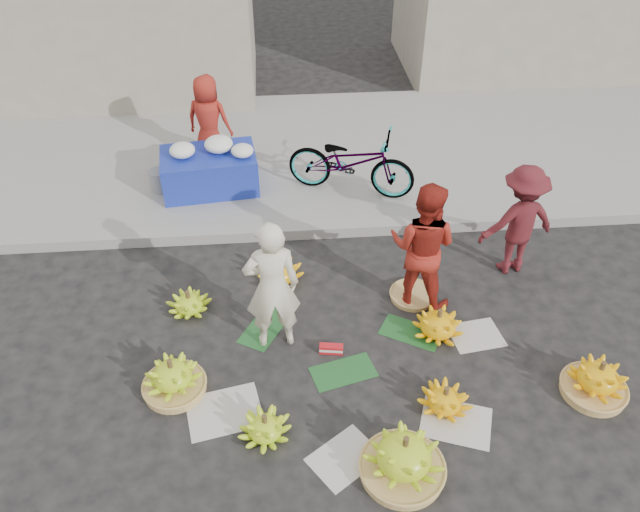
{
  "coord_description": "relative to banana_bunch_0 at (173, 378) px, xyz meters",
  "views": [
    {
      "loc": [
        -0.68,
        -4.41,
        4.94
      ],
      "look_at": [
        -0.26,
        0.85,
        0.7
      ],
      "focal_mm": 35.0,
      "sensor_mm": 36.0,
      "label": 1
    }
  ],
  "objects": [
    {
      "name": "banana_bunch_7",
      "position": [
        1.1,
        1.58,
        -0.04
      ],
      "size": [
        0.7,
        0.7,
        0.34
      ],
      "rotation": [
        0.0,
        0.0,
        0.43
      ],
      "color": "yellow",
      "rests_on": "ground"
    },
    {
      "name": "grey_bucket",
      "position": [
        -0.53,
        3.55,
        0.09
      ],
      "size": [
        0.27,
        0.27,
        0.31
      ],
      "primitive_type": "cylinder",
      "color": "gray",
      "rests_on": "sidewalk"
    },
    {
      "name": "incense_stack",
      "position": [
        1.6,
        0.37,
        -0.12
      ],
      "size": [
        0.26,
        0.12,
        0.1
      ],
      "primitive_type": "cube",
      "rotation": [
        0.0,
        0.0,
        -0.15
      ],
      "color": "red",
      "rests_on": "ground"
    },
    {
      "name": "newspaper_scatter",
      "position": [
        1.8,
        -0.51,
        -0.18
      ],
      "size": [
        3.2,
        1.8,
        0.0
      ],
      "primitive_type": null,
      "color": "beige",
      "rests_on": "ground"
    },
    {
      "name": "banana_bunch_2",
      "position": [
        2.08,
        -1.09,
        0.04
      ],
      "size": [
        0.84,
        0.84,
        0.5
      ],
      "rotation": [
        0.0,
        0.0,
        -0.3
      ],
      "color": "#B38A4B",
      "rests_on": "ground"
    },
    {
      "name": "vendor_cream",
      "position": [
        1.01,
        0.59,
        0.6
      ],
      "size": [
        0.6,
        0.42,
        1.56
      ],
      "primitive_type": "imported",
      "rotation": [
        0.0,
        0.0,
        3.23
      ],
      "color": "#EFE5C9",
      "rests_on": "ground"
    },
    {
      "name": "banana_bunch_3",
      "position": [
        2.61,
        -0.43,
        -0.06
      ],
      "size": [
        0.53,
        0.53,
        0.3
      ],
      "rotation": [
        0.0,
        0.0,
        0.21
      ],
      "color": "yellow",
      "rests_on": "ground"
    },
    {
      "name": "banana_bunch_1",
      "position": [
        0.89,
        -0.61,
        -0.06
      ],
      "size": [
        0.45,
        0.45,
        0.29
      ],
      "rotation": [
        0.0,
        0.0,
        -0.02
      ],
      "color": "#98C91C",
      "rests_on": "ground"
    },
    {
      "name": "banana_bunch_0",
      "position": [
        0.0,
        0.0,
        0.0
      ],
      "size": [
        0.61,
        0.61,
        0.43
      ],
      "rotation": [
        0.0,
        0.0,
        -0.0
      ],
      "color": "#B38A4B",
      "rests_on": "ground"
    },
    {
      "name": "banana_bunch_4",
      "position": [
        4.13,
        -0.36,
        0.0
      ],
      "size": [
        0.63,
        0.63,
        0.44
      ],
      "rotation": [
        0.0,
        0.0,
        -0.0
      ],
      "color": "#B38A4B",
      "rests_on": "ground"
    },
    {
      "name": "sidewalk",
      "position": [
        1.8,
        4.59,
        -0.12
      ],
      "size": [
        40.0,
        4.0,
        0.12
      ],
      "primitive_type": "cube",
      "color": "gray",
      "rests_on": "ground"
    },
    {
      "name": "banana_leaves",
      "position": [
        1.7,
        0.49,
        -0.18
      ],
      "size": [
        2.0,
        1.0,
        0.0
      ],
      "primitive_type": null,
      "color": "#194C21",
      "rests_on": "ground"
    },
    {
      "name": "vendor_red",
      "position": [
        2.66,
        1.12,
        0.6
      ],
      "size": [
        0.95,
        0.88,
        1.56
      ],
      "primitive_type": "imported",
      "rotation": [
        0.0,
        0.0,
        2.65
      ],
      "color": "#B22A1B",
      "rests_on": "ground"
    },
    {
      "name": "bicycle",
      "position": [
        2.14,
        3.31,
        0.41
      ],
      "size": [
        1.19,
        1.89,
        0.94
      ],
      "primitive_type": "imported",
      "rotation": [
        0.0,
        0.0,
        1.23
      ],
      "color": "gray",
      "rests_on": "sidewalk"
    },
    {
      "name": "flower_vendor",
      "position": [
        0.17,
        4.3,
        0.61
      ],
      "size": [
        0.76,
        0.61,
        1.35
      ],
      "primitive_type": "imported",
      "rotation": [
        0.0,
        0.0,
        2.84
      ],
      "color": "#B22A1B",
      "rests_on": "sidewalk"
    },
    {
      "name": "ground",
      "position": [
        1.8,
        0.29,
        -0.18
      ],
      "size": [
        80.0,
        80.0,
        0.0
      ],
      "primitive_type": "plane",
      "color": "black",
      "rests_on": "ground"
    },
    {
      "name": "basket_spare",
      "position": [
        2.63,
        1.16,
        -0.15
      ],
      "size": [
        0.62,
        0.62,
        0.06
      ],
      "primitive_type": "cylinder",
      "rotation": [
        0.0,
        0.0,
        0.22
      ],
      "color": "#B38A4B",
      "rests_on": "ground"
    },
    {
      "name": "flower_table",
      "position": [
        0.19,
        3.55,
        0.25
      ],
      "size": [
        1.39,
        0.96,
        0.76
      ],
      "rotation": [
        0.0,
        0.0,
        0.12
      ],
      "color": "#172799",
      "rests_on": "sidewalk"
    },
    {
      "name": "banana_bunch_6",
      "position": [
        0.06,
        1.13,
        -0.06
      ],
      "size": [
        0.58,
        0.58,
        0.29
      ],
      "rotation": [
        0.0,
        0.0,
        -0.4
      ],
      "color": "#98C91C",
      "rests_on": "ground"
    },
    {
      "name": "man_striped",
      "position": [
        3.91,
        1.6,
        0.53
      ],
      "size": [
        0.99,
        0.67,
        1.42
      ],
      "primitive_type": "imported",
      "rotation": [
        0.0,
        0.0,
        3.31
      ],
      "color": "maroon",
      "rests_on": "ground"
    },
    {
      "name": "banana_bunch_5",
      "position": [
        2.78,
        0.56,
        -0.03
      ],
      "size": [
        0.56,
        0.56,
        0.34
      ],
      "rotation": [
        0.0,
        0.0,
        0.02
      ],
      "color": "yellow",
      "rests_on": "ground"
    },
    {
      "name": "curb",
      "position": [
        1.8,
        2.49,
        -0.11
      ],
      "size": [
        40.0,
        0.25,
        0.15
      ],
      "primitive_type": "cube",
      "color": "gray",
      "rests_on": "ground"
    }
  ]
}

